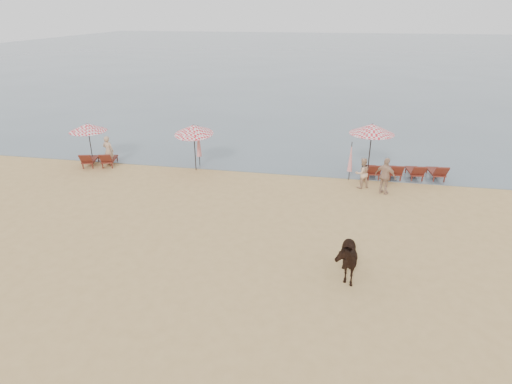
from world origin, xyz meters
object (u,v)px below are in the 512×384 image
(umbrella_open_right, at_px, (372,129))
(beachgoer_right_a, at_px, (362,173))
(umbrella_closed_left, at_px, (199,141))
(beachgoer_right_b, at_px, (385,176))
(lounger_cluster_left, at_px, (99,159))
(lounger_cluster_right, at_px, (405,171))
(beachgoer_left, at_px, (108,151))
(cow, at_px, (344,256))
(umbrella_open_left_a, at_px, (88,127))
(umbrella_open_left_b, at_px, (194,129))
(umbrella_closed_right, at_px, (351,157))

(umbrella_open_right, xyz_separation_m, beachgoer_right_a, (-0.38, -1.81, -1.69))
(umbrella_closed_left, height_order, beachgoer_right_b, umbrella_closed_left)
(lounger_cluster_left, bearing_deg, lounger_cluster_right, -10.00)
(beachgoer_left, bearing_deg, cow, 151.55)
(umbrella_open_right, bearing_deg, beachgoer_left, 167.81)
(umbrella_open_left_a, relative_size, beachgoer_left, 1.37)
(lounger_cluster_left, height_order, beachgoer_right_a, beachgoer_right_a)
(cow, bearing_deg, umbrella_open_left_b, 126.61)
(umbrella_open_right, relative_size, beachgoer_left, 1.65)
(cow, relative_size, beachgoer_right_b, 1.00)
(lounger_cluster_right, bearing_deg, cow, -114.35)
(umbrella_closed_right, distance_m, beachgoer_right_a, 1.15)
(umbrella_open_left_a, bearing_deg, lounger_cluster_left, -24.72)
(beachgoer_left, bearing_deg, lounger_cluster_right, -171.65)
(umbrella_closed_right, bearing_deg, beachgoer_left, -179.23)
(umbrella_closed_right, bearing_deg, beachgoer_right_b, -42.25)
(umbrella_closed_right, relative_size, cow, 1.15)
(umbrella_open_right, bearing_deg, beachgoer_right_a, -118.73)
(lounger_cluster_right, distance_m, beachgoer_right_b, 2.48)
(beachgoer_right_b, bearing_deg, cow, 107.79)
(umbrella_open_right, xyz_separation_m, cow, (-1.20, -9.41, -1.70))
(lounger_cluster_right, height_order, umbrella_open_left_a, umbrella_open_left_a)
(lounger_cluster_right, xyz_separation_m, cow, (-2.98, -9.20, 0.31))
(umbrella_open_left_a, distance_m, beachgoer_left, 1.63)
(umbrella_closed_right, relative_size, beachgoer_right_b, 1.15)
(umbrella_closed_left, bearing_deg, lounger_cluster_right, 0.43)
(lounger_cluster_left, bearing_deg, cow, -45.90)
(umbrella_open_right, height_order, beachgoer_right_b, umbrella_open_right)
(lounger_cluster_left, distance_m, umbrella_open_right, 14.41)
(lounger_cluster_right, relative_size, umbrella_open_left_b, 1.55)
(umbrella_open_right, bearing_deg, umbrella_open_left_a, 166.96)
(umbrella_open_right, height_order, beachgoer_left, umbrella_open_right)
(lounger_cluster_right, distance_m, beachgoer_left, 15.55)
(lounger_cluster_left, relative_size, umbrella_open_left_a, 0.88)
(umbrella_open_left_b, relative_size, beachgoer_left, 1.56)
(lounger_cluster_left, bearing_deg, beachgoer_left, 19.61)
(cow, bearing_deg, lounger_cluster_left, 142.65)
(umbrella_closed_left, bearing_deg, cow, -49.84)
(beachgoer_right_b, bearing_deg, lounger_cluster_right, -86.31)
(umbrella_open_left_a, distance_m, beachgoer_right_b, 15.56)
(beachgoer_right_b, bearing_deg, umbrella_open_right, -42.99)
(umbrella_open_left_b, bearing_deg, umbrella_closed_right, 11.50)
(umbrella_closed_right, bearing_deg, umbrella_closed_left, 175.39)
(cow, bearing_deg, umbrella_open_right, 77.00)
(umbrella_open_left_a, distance_m, beachgoer_right_a, 14.54)
(umbrella_open_left_b, distance_m, beachgoer_right_b, 9.70)
(umbrella_open_right, relative_size, beachgoer_right_a, 1.82)
(lounger_cluster_right, height_order, umbrella_open_right, umbrella_open_right)
(umbrella_open_right, distance_m, cow, 9.63)
(lounger_cluster_left, distance_m, umbrella_open_left_a, 1.78)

